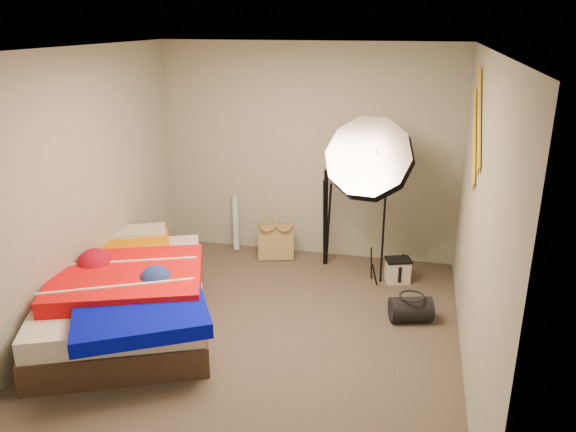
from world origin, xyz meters
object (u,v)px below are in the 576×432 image
(duffel_bag, at_px, (411,309))
(camera_tripod, at_px, (326,211))
(tote_bag, at_px, (276,242))
(camera_case, at_px, (398,271))
(bed, at_px, (126,293))
(wrapping_roll, at_px, (236,223))
(photo_umbrella, at_px, (370,161))

(duffel_bag, xyz_separation_m, camera_tripod, (-1.01, 1.12, 0.53))
(tote_bag, bearing_deg, duffel_bag, -51.14)
(camera_case, xyz_separation_m, bed, (-2.43, -1.47, 0.18))
(duffel_bag, bearing_deg, camera_case, 85.62)
(bed, bearing_deg, camera_case, 31.20)
(camera_case, bearing_deg, duffel_bag, -96.52)
(wrapping_roll, bearing_deg, photo_umbrella, -20.83)
(photo_umbrella, distance_m, camera_tripod, 0.97)
(camera_case, relative_size, photo_umbrella, 0.13)
(photo_umbrella, height_order, camera_tripod, photo_umbrella)
(tote_bag, relative_size, wrapping_roll, 0.62)
(duffel_bag, height_order, bed, bed)
(wrapping_roll, xyz_separation_m, bed, (-0.42, -1.98, -0.03))
(wrapping_roll, distance_m, camera_case, 2.09)
(wrapping_roll, distance_m, camera_tripod, 1.23)
(wrapping_roll, distance_m, photo_umbrella, 2.06)
(tote_bag, height_order, camera_case, tote_bag)
(tote_bag, xyz_separation_m, camera_case, (1.45, -0.32, -0.09))
(tote_bag, relative_size, bed, 0.17)
(tote_bag, xyz_separation_m, camera_tripod, (0.60, -0.03, 0.44))
(tote_bag, xyz_separation_m, bed, (-0.98, -1.79, 0.10))
(bed, bearing_deg, camera_tripod, 48.05)
(tote_bag, distance_m, camera_case, 1.49)
(camera_case, xyz_separation_m, photo_umbrella, (-0.35, -0.13, 1.24))
(wrapping_roll, xyz_separation_m, camera_case, (2.01, -0.51, -0.22))
(duffel_bag, relative_size, bed, 0.16)
(camera_case, bearing_deg, wrapping_roll, 148.03)
(camera_tripod, bearing_deg, duffel_bag, -47.78)
(tote_bag, height_order, wrapping_roll, wrapping_roll)
(wrapping_roll, relative_size, photo_umbrella, 0.36)
(camera_case, height_order, duffel_bag, camera_case)
(photo_umbrella, xyz_separation_m, camera_tripod, (-0.50, 0.42, -0.72))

